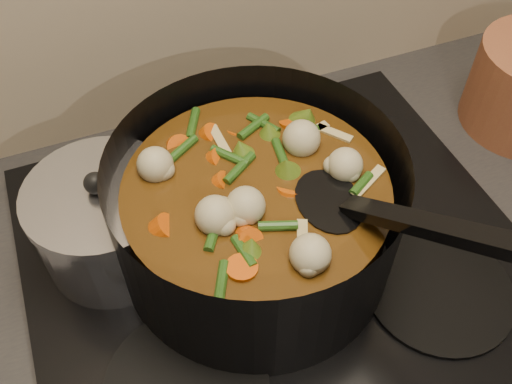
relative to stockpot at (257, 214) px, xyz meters
name	(u,v)px	position (x,y,z in m)	size (l,w,h in m)	color
stovetop	(275,252)	(0.02, -0.01, -0.09)	(0.62, 0.54, 0.03)	black
stockpot	(257,214)	(0.00, 0.00, 0.00)	(0.39, 0.44, 0.25)	black
saucepan	(108,222)	(-0.17, 0.07, -0.02)	(0.18, 0.18, 0.14)	silver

